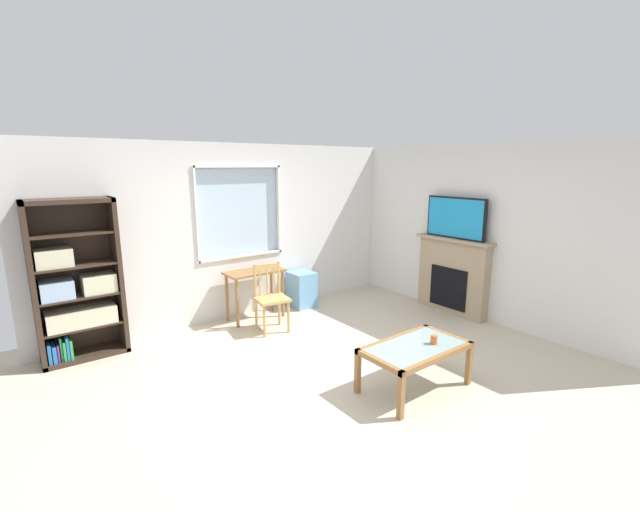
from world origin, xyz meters
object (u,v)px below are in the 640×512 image
Objects in this scene: tv at (456,218)px; fireplace at (452,276)px; desk_under_window at (255,280)px; sippy_cup at (434,339)px; coffee_table at (415,352)px; wooden_chair at (271,297)px; plastic_drawer_unit at (301,289)px; bookshelf at (76,288)px.

fireplace is at bearing 0.00° from tv.
tv is at bearing 180.00° from fireplace.
sippy_cup is (0.48, -2.80, -0.08)m from desk_under_window.
sippy_cup is at bearing -148.27° from tv.
wooden_chair is at bearing 98.87° from coffee_table.
tv is at bearing -44.55° from plastic_drawer_unit.
wooden_chair is 1.07m from plastic_drawer_unit.
tv is (2.48, -1.56, 0.87)m from desk_under_window.
coffee_table is at bearing -152.23° from fireplace.
bookshelf is 3.13m from plastic_drawer_unit.
tv is at bearing -19.54° from bookshelf.
wooden_chair is 2.23m from coffee_table.
coffee_table is (0.34, -2.21, -0.07)m from wooden_chair.
fireplace is 2.50m from coffee_table.
coffee_table is (-2.20, -1.16, -0.18)m from fireplace.
sippy_cup is (-2.02, -1.24, -0.07)m from fireplace.
desk_under_window is 0.90m from plastic_drawer_unit.
bookshelf is 1.73× the size of coffee_table.
plastic_drawer_unit is (3.08, -0.06, -0.55)m from bookshelf.
wooden_chair is 0.84× the size of coffee_table.
sippy_cup is at bearing -80.24° from desk_under_window.
sippy_cup is (0.53, -2.28, 0.04)m from wooden_chair.
wooden_chair is at bearing 157.68° from fireplace.
bookshelf is 5.04m from tv.
tv is 2.54m from sippy_cup.
plastic_drawer_unit is (0.89, 0.56, -0.18)m from wooden_chair.
bookshelf reaches higher than tv.
fireplace is at bearing -19.47° from bookshelf.
coffee_table is at bearing -101.22° from plastic_drawer_unit.
wooden_chair is (2.18, -0.63, -0.37)m from bookshelf.
wooden_chair is at bearing 157.54° from tv.
desk_under_window is 0.78× the size of coffee_table.
plastic_drawer_unit is (0.85, 0.05, -0.31)m from desk_under_window.
tv reaches higher than fireplace.
desk_under_window is at bearing 85.12° from wooden_chair.
fireplace is 0.87m from tv.
coffee_table is at bearing -152.03° from tv.
wooden_chair is (-0.04, -0.51, -0.12)m from desk_under_window.
fireplace is (2.50, -1.56, -0.01)m from desk_under_window.
desk_under_window is at bearing 148.07° from fireplace.
bookshelf is 1.91× the size of tv.
fireplace is 1.27× the size of tv.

